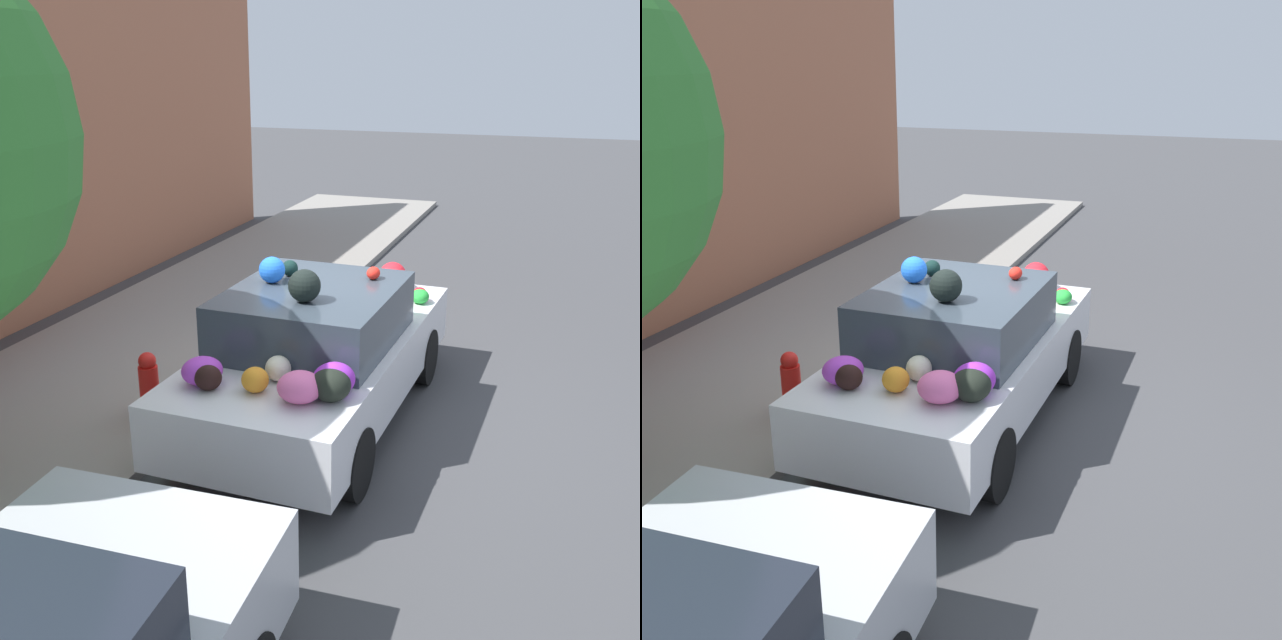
# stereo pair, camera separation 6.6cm
# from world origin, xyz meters

# --- Properties ---
(ground_plane) EXTENTS (60.00, 60.00, 0.00)m
(ground_plane) POSITION_xyz_m (0.00, 0.00, 0.00)
(ground_plane) COLOR #424244
(sidewalk_curb) EXTENTS (24.00, 3.20, 0.11)m
(sidewalk_curb) POSITION_xyz_m (0.00, 2.70, 0.05)
(sidewalk_curb) COLOR gray
(sidewalk_curb) RESTS_ON ground
(fire_hydrant) EXTENTS (0.20, 0.20, 0.70)m
(fire_hydrant) POSITION_xyz_m (-0.73, 1.56, 0.45)
(fire_hydrant) COLOR red
(fire_hydrant) RESTS_ON sidewalk_curb
(art_car) EXTENTS (4.18, 1.87, 1.79)m
(art_car) POSITION_xyz_m (-0.05, -0.04, 0.78)
(art_car) COLOR silver
(art_car) RESTS_ON ground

